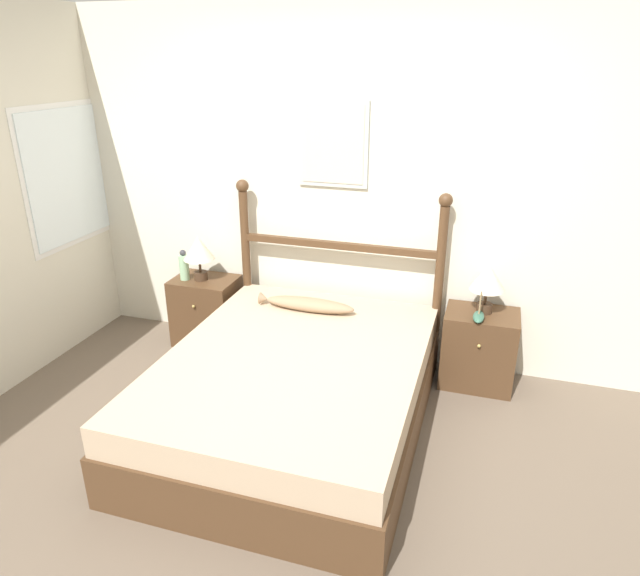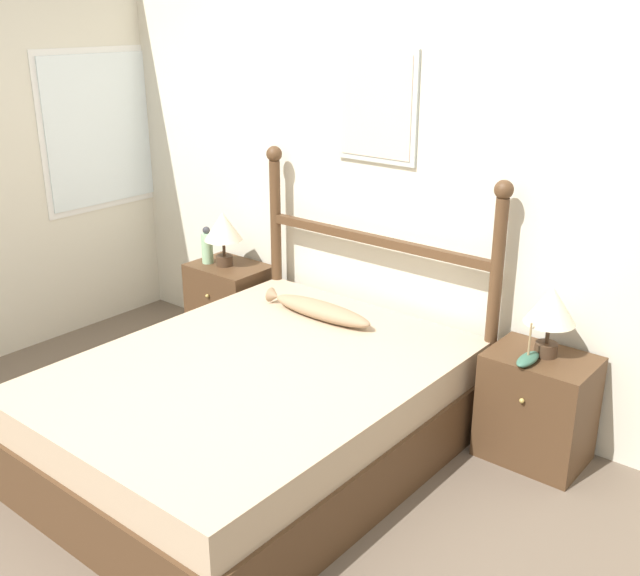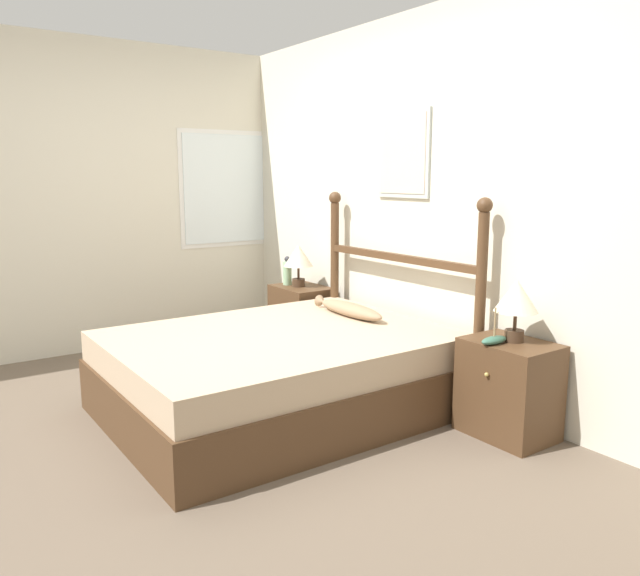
{
  "view_description": "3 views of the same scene",
  "coord_description": "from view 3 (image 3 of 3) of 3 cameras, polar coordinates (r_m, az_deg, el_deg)",
  "views": [
    {
      "loc": [
        1.03,
        -2.23,
        2.2
      ],
      "look_at": [
        -0.01,
        1.07,
        0.77
      ],
      "focal_mm": 32.0,
      "sensor_mm": 36.0,
      "label": 1
    },
    {
      "loc": [
        2.25,
        -1.67,
        2.09
      ],
      "look_at": [
        0.02,
        1.05,
        0.78
      ],
      "focal_mm": 42.0,
      "sensor_mm": 36.0,
      "label": 2
    },
    {
      "loc": [
        3.18,
        -1.32,
        1.47
      ],
      "look_at": [
        -0.07,
        0.95,
        0.75
      ],
      "focal_mm": 35.0,
      "sensor_mm": 36.0,
      "label": 3
    }
  ],
  "objects": [
    {
      "name": "ground_plane",
      "position": [
        3.74,
        -11.79,
        -13.03
      ],
      "size": [
        16.0,
        16.0,
        0.0
      ],
      "primitive_type": "plane",
      "color": "brown"
    },
    {
      "name": "wall_back",
      "position": [
        4.4,
        8.87,
        7.72
      ],
      "size": [
        6.4,
        0.08,
        2.55
      ],
      "color": "beige",
      "rests_on": "ground_plane"
    },
    {
      "name": "wall_left",
      "position": [
        5.47,
        -21.0,
        7.63
      ],
      "size": [
        0.08,
        6.4,
        2.55
      ],
      "color": "beige",
      "rests_on": "ground_plane"
    },
    {
      "name": "bed",
      "position": [
        3.94,
        -3.77,
        -7.73
      ],
      "size": [
        1.55,
        2.02,
        0.5
      ],
      "color": "#4C331E",
      "rests_on": "ground_plane"
    },
    {
      "name": "headboard",
      "position": [
        4.39,
        7.11,
        0.9
      ],
      "size": [
        1.58,
        0.09,
        1.34
      ],
      "color": "#4C331E",
      "rests_on": "ground_plane"
    },
    {
      "name": "nightstand_left",
      "position": [
        5.25,
        -1.71,
        -2.82
      ],
      "size": [
        0.5,
        0.39,
        0.55
      ],
      "color": "#4C331E",
      "rests_on": "ground_plane"
    },
    {
      "name": "nightstand_right",
      "position": [
        3.72,
        16.86,
        -8.82
      ],
      "size": [
        0.5,
        0.39,
        0.55
      ],
      "color": "#4C331E",
      "rests_on": "ground_plane"
    },
    {
      "name": "table_lamp_left",
      "position": [
        5.16,
        -1.99,
        2.83
      ],
      "size": [
        0.24,
        0.24,
        0.35
      ],
      "color": "#422D1E",
      "rests_on": "nightstand_left"
    },
    {
      "name": "table_lamp_right",
      "position": [
        3.6,
        17.51,
        -0.92
      ],
      "size": [
        0.24,
        0.24,
        0.35
      ],
      "color": "#422D1E",
      "rests_on": "nightstand_right"
    },
    {
      "name": "bottle",
      "position": [
        5.26,
        -3.01,
        1.49
      ],
      "size": [
        0.07,
        0.07,
        0.24
      ],
      "color": "#99C699",
      "rests_on": "nightstand_left"
    },
    {
      "name": "model_boat",
      "position": [
        3.56,
        15.63,
        -4.57
      ],
      "size": [
        0.07,
        0.19,
        0.21
      ],
      "color": "#386651",
      "rests_on": "nightstand_right"
    },
    {
      "name": "fish_pillow",
      "position": [
        4.32,
        2.69,
        -1.95
      ],
      "size": [
        0.71,
        0.14,
        0.09
      ],
      "color": "#997A5B",
      "rests_on": "bed"
    }
  ]
}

